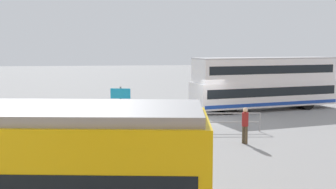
{
  "coord_description": "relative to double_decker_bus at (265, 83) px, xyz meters",
  "views": [
    {
      "loc": [
        6.52,
        26.81,
        4.72
      ],
      "look_at": [
        3.55,
        5.15,
        2.22
      ],
      "focal_mm": 44.61,
      "sensor_mm": 36.0,
      "label": 1
    }
  ],
  "objects": [
    {
      "name": "ground_plane",
      "position": [
        4.92,
        3.08,
        -2.01
      ],
      "size": [
        160.0,
        160.0,
        0.0
      ],
      "primitive_type": "plane",
      "color": "gray"
    },
    {
      "name": "double_decker_bus",
      "position": [
        0.0,
        0.0,
        0.0
      ],
      "size": [
        11.63,
        4.94,
        3.94
      ],
      "color": "white",
      "rests_on": "ground"
    },
    {
      "name": "pedestrian_near_railing",
      "position": [
        8.24,
        9.98,
        -1.1
      ],
      "size": [
        0.36,
        0.33,
        1.6
      ],
      "color": "#4C3F2D",
      "rests_on": "ground"
    },
    {
      "name": "pedestrian_crossing",
      "position": [
        4.98,
        10.55,
        -0.97
      ],
      "size": [
        0.41,
        0.41,
        1.79
      ],
      "color": "#4C3F2D",
      "rests_on": "ground"
    },
    {
      "name": "pedestrian_railing",
      "position": [
        7.44,
        7.34,
        -1.27
      ],
      "size": [
        8.51,
        1.09,
        1.08
      ],
      "color": "gray",
      "rests_on": "ground"
    },
    {
      "name": "info_sign",
      "position": [
        10.92,
        6.5,
        -0.27
      ],
      "size": [
        1.11,
        0.31,
        2.51
      ],
      "color": "slate",
      "rests_on": "ground"
    }
  ]
}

